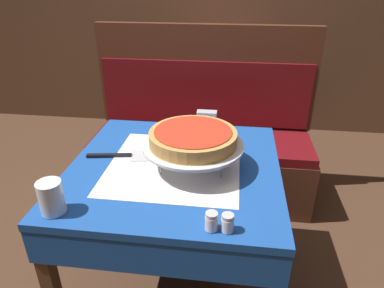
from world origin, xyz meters
TOP-DOWN VIEW (x-y plane):
  - ground_plane at (0.00, 0.00)m, footprint 14.00×14.00m
  - dining_table_front at (0.00, 0.00)m, footprint 0.87×0.87m
  - dining_table_rear at (0.09, 1.55)m, footprint 0.70×0.70m
  - booth_bench at (0.03, 0.87)m, footprint 1.47×0.49m
  - back_wall_panel at (0.00, 2.10)m, footprint 6.00×0.04m
  - pizza_pan_stand at (0.08, -0.01)m, footprint 0.41×0.41m
  - deep_dish_pizza at (0.08, -0.01)m, footprint 0.35×0.35m
  - pizza_server at (-0.22, 0.04)m, footprint 0.32×0.11m
  - water_glass_near at (-0.35, -0.36)m, footprint 0.08×0.08m
  - salt_shaker at (0.18, -0.38)m, footprint 0.04×0.04m
  - pepper_shaker at (0.23, -0.38)m, footprint 0.04×0.04m
  - napkin_holder at (0.10, 0.39)m, footprint 0.10×0.05m
  - condiment_caddy at (0.19, 1.50)m, footprint 0.14×0.14m

SIDE VIEW (x-z plane):
  - ground_plane at x=0.00m, z-range 0.00..0.00m
  - booth_bench at x=0.03m, z-range -0.24..0.90m
  - dining_table_rear at x=0.09m, z-range 0.25..0.97m
  - dining_table_front at x=0.00m, z-range 0.26..0.98m
  - pizza_server at x=-0.22m, z-range 0.72..0.73m
  - pepper_shaker at x=0.23m, z-range 0.72..0.78m
  - salt_shaker at x=0.18m, z-range 0.72..0.78m
  - condiment_caddy at x=0.19m, z-range 0.68..0.84m
  - napkin_holder at x=0.10m, z-range 0.72..0.81m
  - water_glass_near at x=-0.35m, z-range 0.72..0.84m
  - pizza_pan_stand at x=0.08m, z-range 0.77..0.87m
  - deep_dish_pizza at x=0.08m, z-range 0.83..0.89m
  - back_wall_panel at x=0.00m, z-range 0.00..2.40m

